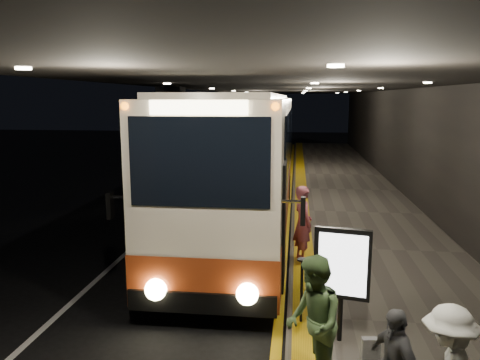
# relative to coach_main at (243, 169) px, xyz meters

# --- Properties ---
(ground) EXTENTS (90.00, 90.00, 0.00)m
(ground) POSITION_rel_coach_main_xyz_m (-1.05, -2.62, -1.93)
(ground) COLOR black
(lane_line_white) EXTENTS (0.12, 50.00, 0.01)m
(lane_line_white) POSITION_rel_coach_main_xyz_m (-2.85, 2.38, -1.93)
(lane_line_white) COLOR silver
(lane_line_white) RESTS_ON ground
(kerb_stripe_yellow) EXTENTS (0.18, 50.00, 0.01)m
(kerb_stripe_yellow) POSITION_rel_coach_main_xyz_m (1.30, 2.38, -1.93)
(kerb_stripe_yellow) COLOR gold
(kerb_stripe_yellow) RESTS_ON ground
(sidewalk) EXTENTS (4.50, 50.00, 0.15)m
(sidewalk) POSITION_rel_coach_main_xyz_m (3.70, 2.38, -1.86)
(sidewalk) COLOR #514C44
(sidewalk) RESTS_ON ground
(tactile_strip) EXTENTS (0.50, 50.00, 0.01)m
(tactile_strip) POSITION_rel_coach_main_xyz_m (1.80, 2.38, -1.77)
(tactile_strip) COLOR gold
(tactile_strip) RESTS_ON sidewalk
(terminal_wall) EXTENTS (0.10, 50.00, 6.00)m
(terminal_wall) POSITION_rel_coach_main_xyz_m (5.95, 2.38, 1.07)
(terminal_wall) COLOR black
(terminal_wall) RESTS_ON ground
(support_columns) EXTENTS (0.80, 24.80, 4.40)m
(support_columns) POSITION_rel_coach_main_xyz_m (-2.55, 1.38, 0.27)
(support_columns) COLOR black
(support_columns) RESTS_ON ground
(canopy) EXTENTS (9.00, 50.00, 0.40)m
(canopy) POSITION_rel_coach_main_xyz_m (1.45, 2.38, 2.67)
(canopy) COLOR black
(canopy) RESTS_ON support_columns
(coach_main) EXTENTS (2.70, 12.94, 4.02)m
(coach_main) POSITION_rel_coach_main_xyz_m (0.00, 0.00, 0.00)
(coach_main) COLOR beige
(coach_main) RESTS_ON ground
(coach_second) EXTENTS (2.68, 12.37, 3.88)m
(coach_second) POSITION_rel_coach_main_xyz_m (-0.23, 16.04, -0.07)
(coach_second) COLOR beige
(coach_second) RESTS_ON ground
(passenger_boarding) EXTENTS (0.67, 0.79, 1.84)m
(passenger_boarding) POSITION_rel_coach_main_xyz_m (1.75, -2.78, -0.86)
(passenger_boarding) COLOR #AF515E
(passenger_boarding) RESTS_ON sidewalk
(passenger_waiting_green) EXTENTS (0.68, 0.97, 1.84)m
(passenger_waiting_green) POSITION_rel_coach_main_xyz_m (1.84, -7.82, -0.86)
(passenger_waiting_green) COLOR #4D6E3D
(passenger_waiting_green) RESTS_ON sidewalk
(bag_polka) EXTENTS (0.29, 0.15, 0.33)m
(bag_polka) POSITION_rel_coach_main_xyz_m (2.74, -7.04, -1.61)
(bag_polka) COLOR black
(bag_polka) RESTS_ON sidewalk
(info_sign) EXTENTS (0.89, 0.29, 1.89)m
(info_sign) POSITION_rel_coach_main_xyz_m (2.32, -6.54, -0.51)
(info_sign) COLOR black
(info_sign) RESTS_ON sidewalk
(stanchion_post) EXTENTS (0.05, 0.05, 1.15)m
(stanchion_post) POSITION_rel_coach_main_xyz_m (1.70, -5.98, -1.21)
(stanchion_post) COLOR black
(stanchion_post) RESTS_ON sidewalk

